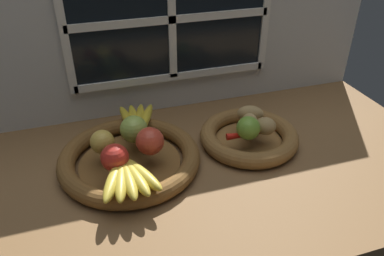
{
  "coord_description": "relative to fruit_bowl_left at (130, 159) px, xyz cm",
  "views": [
    {
      "loc": [
        -29.41,
        -84.79,
        64.56
      ],
      "look_at": [
        -2.36,
        -0.18,
        8.75
      ],
      "focal_mm": 35.52,
      "sensor_mm": 36.0,
      "label": 1
    }
  ],
  "objects": [
    {
      "name": "chili_pepper",
      "position": [
        34.57,
        -3.56,
        3.54
      ],
      "size": [
        14.98,
        3.24,
        1.97
      ],
      "primitive_type": "cone",
      "rotation": [
        0.0,
        1.57,
        -0.09
      ],
      "color": "red",
      "rests_on": "fruit_bowl_right"
    },
    {
      "name": "potato_back",
      "position": [
        37.72,
        4.39,
        5.15
      ],
      "size": [
        9.26,
        7.61,
        5.19
      ],
      "primitive_type": "ellipsoid",
      "rotation": [
        0.0,
        0.0,
        5.86
      ],
      "color": "#A38451",
      "rests_on": "fruit_bowl_right"
    },
    {
      "name": "apple_red_front",
      "position": [
        -4.39,
        -6.63,
        6.11
      ],
      "size": [
        7.1,
        7.1,
        7.1
      ],
      "primitive_type": "sphere",
      "color": "red",
      "rests_on": "fruit_bowl_left"
    },
    {
      "name": "apple_golden_left",
      "position": [
        -6.54,
        1.83,
        5.78
      ],
      "size": [
        6.45,
        6.45,
        6.45
      ],
      "primitive_type": "sphere",
      "color": "gold",
      "rests_on": "fruit_bowl_left"
    },
    {
      "name": "lime_near",
      "position": [
        33.15,
        -3.87,
        5.93
      ],
      "size": [
        6.74,
        6.74,
        6.74
      ],
      "primitive_type": "sphere",
      "color": "#6B9E33",
      "rests_on": "fruit_bowl_right"
    },
    {
      "name": "potato_small",
      "position": [
        38.92,
        -3.19,
        5.12
      ],
      "size": [
        7.88,
        7.61,
        5.12
      ],
      "primitive_type": "ellipsoid",
      "rotation": [
        0.0,
        0.0,
        2.59
      ],
      "color": "#A38451",
      "rests_on": "fruit_bowl_right"
    },
    {
      "name": "back_wall",
      "position": [
        20.22,
        29.95,
        25.69
      ],
      "size": [
        140.0,
        4.6,
        55.0
      ],
      "color": "silver",
      "rests_on": "ground_plane"
    },
    {
      "name": "fruit_bowl_left",
      "position": [
        0.0,
        0.0,
        0.0
      ],
      "size": [
        38.75,
        38.75,
        4.75
      ],
      "color": "brown",
      "rests_on": "ground_plane"
    },
    {
      "name": "potato_large",
      "position": [
        35.73,
        0.0,
        4.95
      ],
      "size": [
        6.29,
        8.15,
        4.79
      ],
      "primitive_type": "ellipsoid",
      "rotation": [
        0.0,
        0.0,
        1.3
      ],
      "color": "tan",
      "rests_on": "fruit_bowl_right"
    },
    {
      "name": "apple_red_right",
      "position": [
        5.43,
        -2.46,
        6.33
      ],
      "size": [
        7.54,
        7.54,
        7.54
      ],
      "primitive_type": "sphere",
      "color": "#CC422D",
      "rests_on": "fruit_bowl_left"
    },
    {
      "name": "ground_plane",
      "position": [
        20.22,
        0.18,
        -3.69
      ],
      "size": [
        140.0,
        90.0,
        3.0
      ],
      "primitive_type": "cube",
      "color": "brown"
    },
    {
      "name": "banana_bunch_front",
      "position": [
        -2.36,
        -12.67,
        4.22
      ],
      "size": [
        15.91,
        17.79,
        3.33
      ],
      "color": "gold",
      "rests_on": "fruit_bowl_left"
    },
    {
      "name": "apple_green_back",
      "position": [
        2.44,
        4.55,
        6.38
      ],
      "size": [
        7.65,
        7.65,
        7.65
      ],
      "primitive_type": "sphere",
      "color": "#99B74C",
      "rests_on": "fruit_bowl_left"
    },
    {
      "name": "banana_bunch_back",
      "position": [
        4.74,
        12.99,
        3.96
      ],
      "size": [
        12.24,
        19.84,
        2.8
      ],
      "color": "gold",
      "rests_on": "fruit_bowl_left"
    },
    {
      "name": "fruit_bowl_right",
      "position": [
        35.73,
        0.0,
        0.01
      ],
      "size": [
        29.31,
        29.31,
        4.75
      ],
      "color": "brown",
      "rests_on": "ground_plane"
    }
  ]
}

